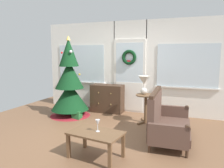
{
  "coord_description": "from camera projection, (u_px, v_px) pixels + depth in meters",
  "views": [
    {
      "loc": [
        1.72,
        -3.81,
        1.67
      ],
      "look_at": [
        0.05,
        0.55,
        1.0
      ],
      "focal_mm": 34.84,
      "sensor_mm": 36.0,
      "label": 1
    }
  ],
  "objects": [
    {
      "name": "dresser_cabinet",
      "position": [
        107.0,
        98.0,
        6.17
      ],
      "size": [
        0.91,
        0.47,
        0.78
      ],
      "color": "#3D281C",
      "rests_on": "ground"
    },
    {
      "name": "back_wall_with_door",
      "position": [
        130.0,
        67.0,
        6.11
      ],
      "size": [
        5.2,
        0.19,
        2.55
      ],
      "color": "white",
      "rests_on": "ground"
    },
    {
      "name": "table_lamp",
      "position": [
        144.0,
        82.0,
        5.17
      ],
      "size": [
        0.28,
        0.28,
        0.44
      ],
      "color": "silver",
      "rests_on": "side_table"
    },
    {
      "name": "side_table",
      "position": [
        146.0,
        103.0,
        5.18
      ],
      "size": [
        0.5,
        0.48,
        0.69
      ],
      "color": "brown",
      "rests_on": "ground"
    },
    {
      "name": "ground_plane",
      "position": [
        100.0,
        137.0,
        4.37
      ],
      "size": [
        6.76,
        6.76,
        0.0
      ],
      "primitive_type": "plane",
      "color": "brown"
    },
    {
      "name": "christmas_tree",
      "position": [
        70.0,
        86.0,
        5.74
      ],
      "size": [
        1.07,
        1.07,
        2.11
      ],
      "color": "#4C331E",
      "rests_on": "ground"
    },
    {
      "name": "wine_glass",
      "position": [
        98.0,
        123.0,
        3.45
      ],
      "size": [
        0.08,
        0.08,
        0.2
      ],
      "color": "silver",
      "rests_on": "coffee_table"
    },
    {
      "name": "gift_box",
      "position": [
        77.0,
        115.0,
        5.54
      ],
      "size": [
        0.21,
        0.19,
        0.21
      ],
      "primitive_type": "cube",
      "color": "#266633",
      "rests_on": "ground"
    },
    {
      "name": "settee_sofa",
      "position": [
        165.0,
        121.0,
        4.18
      ],
      "size": [
        0.78,
        1.46,
        0.96
      ],
      "color": "#3D281C",
      "rests_on": "ground"
    },
    {
      "name": "coffee_table",
      "position": [
        96.0,
        136.0,
        3.45
      ],
      "size": [
        0.9,
        0.63,
        0.42
      ],
      "color": "brown",
      "rests_on": "ground"
    }
  ]
}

